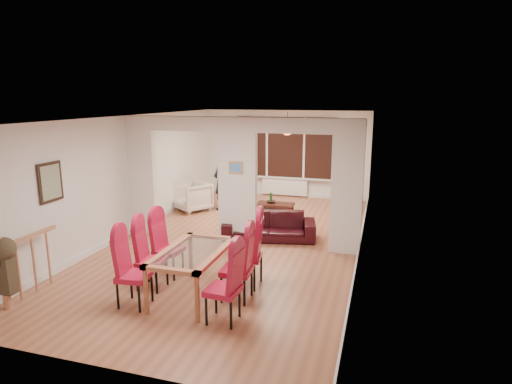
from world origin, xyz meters
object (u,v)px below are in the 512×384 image
at_px(dining_chair_rc, 246,251).
at_px(person, 222,181).
at_px(sofa, 269,226).
at_px(bowl, 271,202).
at_px(dining_chair_lb, 151,257).
at_px(dining_chair_rb, 237,265).
at_px(dining_table, 194,273).
at_px(dining_chair_la, 134,271).
at_px(dining_chair_lc, 168,246).
at_px(bottle, 271,197).
at_px(television, 343,199).
at_px(armchair, 192,197).
at_px(dining_chair_ra, 223,284).
at_px(coffee_table, 275,207).

distance_m(dining_chair_rc, person, 4.86).
distance_m(sofa, person, 2.80).
distance_m(dining_chair_rc, bowl, 4.64).
xyz_separation_m(dining_chair_lb, person, (-0.70, 4.91, 0.25)).
distance_m(dining_chair_rc, sofa, 2.37).
height_order(dining_chair_rb, sofa, dining_chair_rb).
bearing_deg(dining_table, dining_chair_la, -141.64).
height_order(dining_chair_lb, dining_chair_lc, dining_chair_lb).
xyz_separation_m(sofa, person, (-1.86, 2.03, 0.50)).
bearing_deg(dining_chair_lc, dining_chair_rb, -14.17).
xyz_separation_m(dining_chair_rc, person, (-2.10, 4.38, 0.20)).
relative_size(dining_table, person, 0.99).
height_order(dining_chair_la, bottle, dining_chair_la).
distance_m(dining_chair_lb, dining_chair_rb, 1.42).
bearing_deg(sofa, dining_chair_rc, -96.10).
xyz_separation_m(dining_chair_lc, television, (2.43, 5.35, -0.25)).
bearing_deg(armchair, dining_chair_la, -40.97).
relative_size(dining_chair_rc, armchair, 1.39).
xyz_separation_m(dining_chair_la, television, (2.40, 6.46, -0.26)).
xyz_separation_m(armchair, bowl, (2.04, 0.54, -0.13)).
bearing_deg(dining_chair_ra, television, 85.78).
bearing_deg(dining_chair_ra, dining_chair_rc, 96.93).
bearing_deg(bottle, bowl, -74.25).
height_order(armchair, person, person).
xyz_separation_m(dining_chair_lc, dining_chair_rc, (1.38, 0.02, 0.06)).
xyz_separation_m(dining_chair_rc, coffee_table, (-0.66, 4.54, -0.47)).
bearing_deg(dining_chair_rc, dining_chair_lb, -167.48).
bearing_deg(armchair, sofa, -0.01).
bearing_deg(dining_chair_lb, person, 89.46).
bearing_deg(dining_chair_ra, person, 115.70).
bearing_deg(bottle, dining_chair_rc, -80.25).
relative_size(dining_chair_rb, bottle, 3.95).
bearing_deg(person, dining_chair_lb, 19.81).
height_order(dining_table, sofa, dining_table).
height_order(dining_chair_lb, dining_chair_ra, dining_chair_ra).
xyz_separation_m(sofa, coffee_table, (-0.42, 2.19, -0.17)).
relative_size(dining_chair_la, coffee_table, 1.10).
distance_m(dining_chair_la, person, 5.56).
height_order(armchair, bottle, armchair).
height_order(dining_chair_ra, dining_chair_rb, dining_chair_rb).
distance_m(coffee_table, bottle, 0.29).
height_order(dining_table, person, person).
bearing_deg(bowl, dining_chair_rb, -81.12).
xyz_separation_m(sofa, bowl, (-0.53, 2.21, -0.03)).
bearing_deg(dining_chair_lb, bowl, 74.33).
height_order(dining_chair_la, person, person).
relative_size(dining_chair_rb, dining_chair_rc, 0.94).
bearing_deg(dining_chair_ra, bottle, 102.79).
bearing_deg(coffee_table, dining_chair_ra, -82.94).
bearing_deg(television, dining_chair_rb, 165.05).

